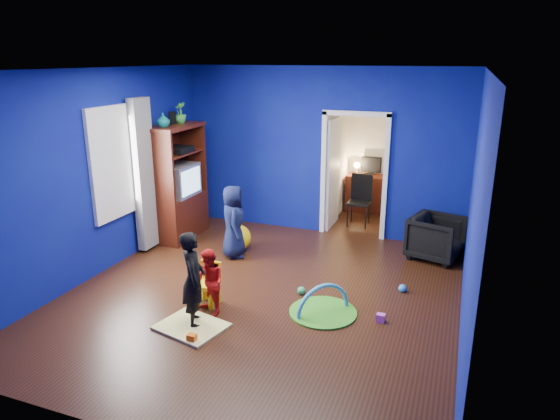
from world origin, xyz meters
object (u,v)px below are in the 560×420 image
at_px(armchair, 436,238).
at_px(child_black, 193,279).
at_px(vase, 163,120).
at_px(folding_chair, 359,202).
at_px(child_navy, 233,222).
at_px(hopper_ball, 238,238).
at_px(tv_armoire, 177,182).
at_px(toddler_red, 210,282).
at_px(kid_chair, 207,286).
at_px(play_mat, 323,312).
at_px(study_desk, 369,193).
at_px(crt_tv, 179,180).

distance_m(armchair, child_black, 3.99).
distance_m(vase, folding_chair, 3.81).
relative_size(child_navy, hopper_ball, 2.67).
height_order(armchair, tv_armoire, tv_armoire).
bearing_deg(tv_armoire, toddler_red, -51.44).
distance_m(vase, hopper_ball, 2.23).
xyz_separation_m(toddler_red, kid_chair, (-0.15, 0.20, -0.17)).
relative_size(armchair, play_mat, 0.90).
height_order(armchair, toddler_red, toddler_red).
xyz_separation_m(child_navy, vase, (-1.29, 0.21, 1.49)).
xyz_separation_m(child_navy, study_desk, (1.53, 3.15, -0.20)).
xyz_separation_m(hopper_ball, play_mat, (1.88, -1.53, -0.21)).
distance_m(child_black, play_mat, 1.66).
xyz_separation_m(vase, crt_tv, (0.04, 0.30, -1.05)).
bearing_deg(tv_armoire, play_mat, -29.87).
distance_m(toddler_red, tv_armoire, 2.97).
distance_m(child_navy, kid_chair, 1.65).
distance_m(toddler_red, study_desk, 5.03).
bearing_deg(armchair, toddler_red, 154.45).
xyz_separation_m(vase, study_desk, (2.82, 2.94, -1.70)).
height_order(armchair, study_desk, study_desk).
bearing_deg(toddler_red, hopper_ball, 136.27).
xyz_separation_m(vase, folding_chair, (2.82, 1.98, -1.61)).
bearing_deg(study_desk, vase, -133.76).
xyz_separation_m(vase, hopper_ball, (1.24, 0.04, -1.85)).
bearing_deg(folding_chair, toddler_red, -104.15).
distance_m(kid_chair, play_mat, 1.50).
bearing_deg(crt_tv, study_desk, 43.57).
height_order(child_black, play_mat, child_black).
height_order(child_black, kid_chair, child_black).
height_order(vase, crt_tv, vase).
relative_size(child_black, toddler_red, 1.39).
distance_m(child_navy, vase, 1.99).
bearing_deg(crt_tv, child_navy, -22.12).
bearing_deg(tv_armoire, armchair, 6.93).
height_order(armchair, child_black, child_black).
relative_size(armchair, tv_armoire, 0.39).
bearing_deg(kid_chair, tv_armoire, 125.96).
relative_size(vase, hopper_ball, 0.51).
distance_m(tv_armoire, hopper_ball, 1.48).
relative_size(tv_armoire, play_mat, 2.34).
relative_size(child_navy, study_desk, 1.31).
relative_size(hopper_ball, study_desk, 0.49).
xyz_separation_m(child_black, hopper_ball, (-0.53, 2.31, -0.36)).
bearing_deg(hopper_ball, crt_tv, 167.84).
bearing_deg(child_navy, toddler_red, 169.14).
xyz_separation_m(kid_chair, study_desk, (1.15, 4.73, 0.12)).
bearing_deg(vase, tv_armoire, 90.00).
xyz_separation_m(crt_tv, hopper_ball, (1.20, -0.26, -0.80)).
bearing_deg(tv_armoire, folding_chair, 30.86).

